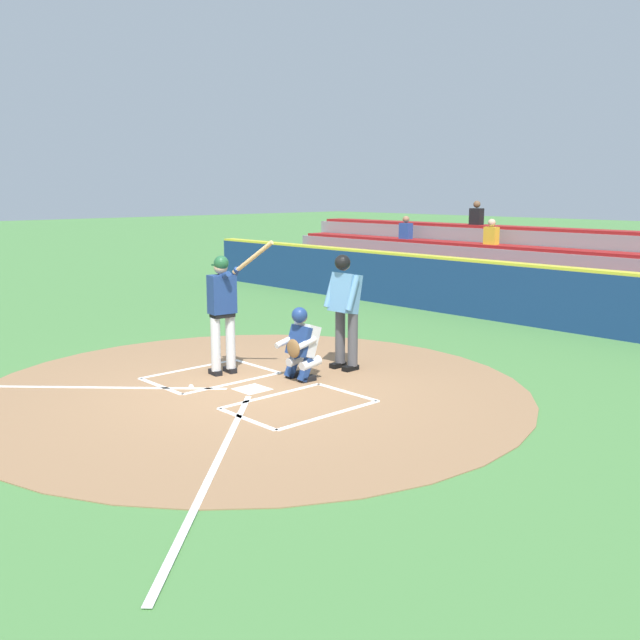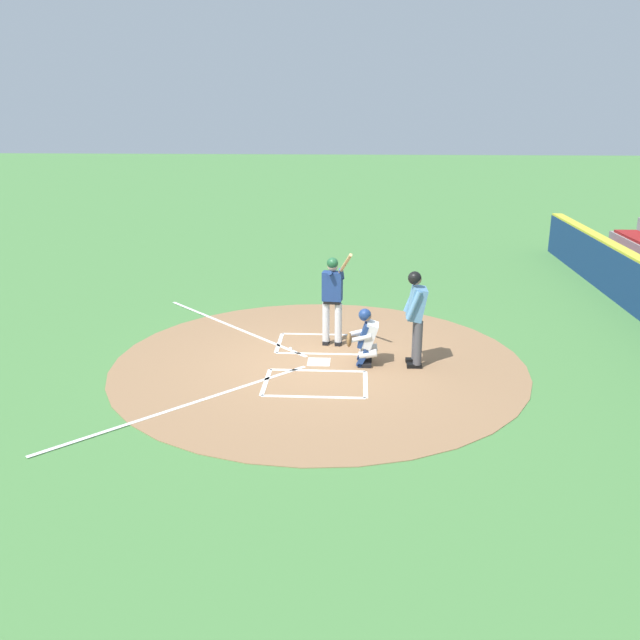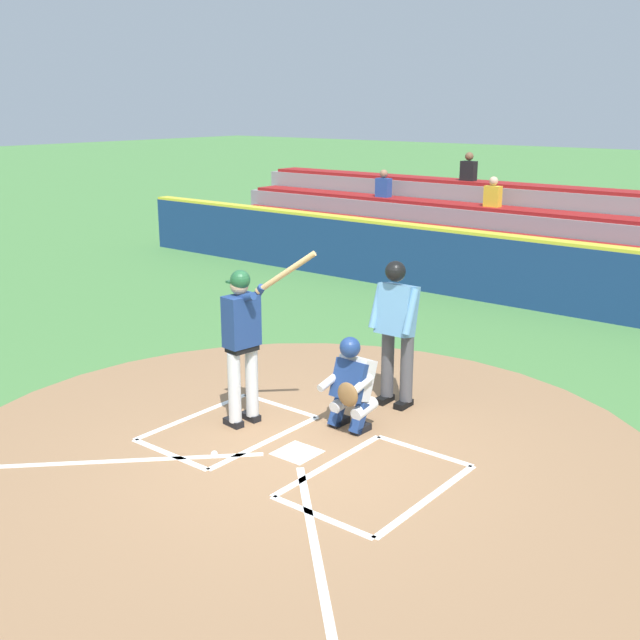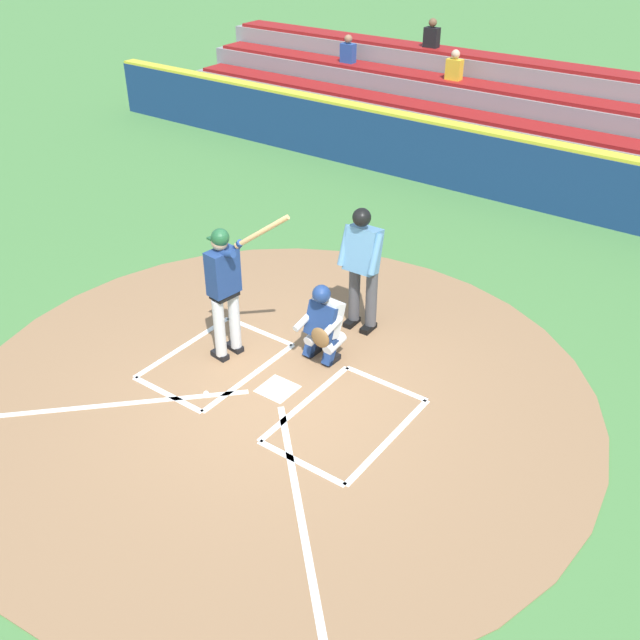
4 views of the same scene
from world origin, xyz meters
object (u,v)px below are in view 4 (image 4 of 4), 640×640
(baseball, at_px, (206,394))
(plate_umpire, at_px, (362,261))
(batter, at_px, (225,284))
(catcher, at_px, (323,322))

(baseball, bearing_deg, plate_umpire, -105.63)
(batter, relative_size, catcher, 1.88)
(batter, xyz_separation_m, catcher, (-1.06, -0.67, -0.51))
(batter, xyz_separation_m, plate_umpire, (-1.04, -1.61, -0.02))
(plate_umpire, height_order, baseball, plate_umpire)
(batter, distance_m, baseball, 1.41)
(batter, distance_m, catcher, 1.36)
(catcher, bearing_deg, baseball, 64.92)
(batter, xyz_separation_m, baseball, (-0.36, 0.85, -1.06))
(batter, relative_size, baseball, 28.76)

